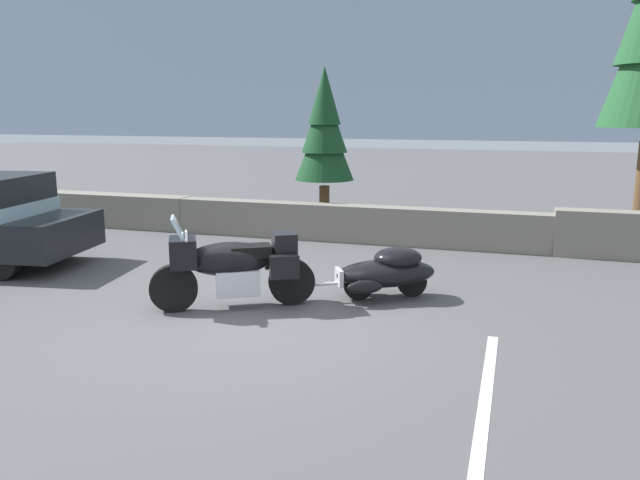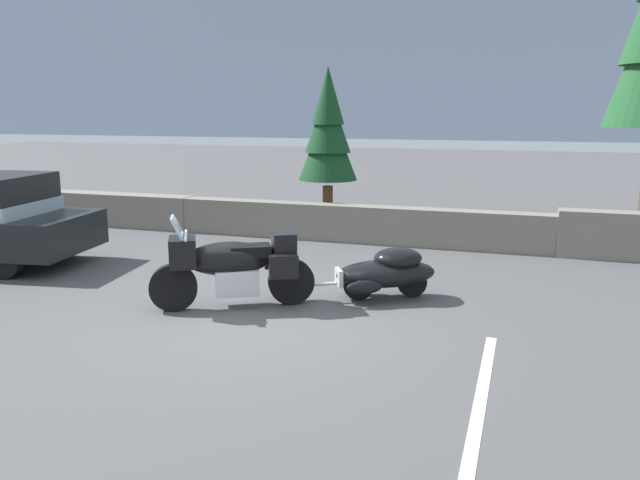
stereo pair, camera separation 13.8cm
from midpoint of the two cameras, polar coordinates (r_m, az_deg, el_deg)
The scene contains 7 objects.
ground_plane at distance 8.50m, azimuth -5.93°, elevation -7.18°, with size 80.00×80.00×0.00m, color #4C4C4F.
stone_guard_wall at distance 13.41m, azimuth 3.08°, elevation 1.60°, with size 24.00×0.59×0.90m.
distant_ridgeline at distance 102.92m, azimuth 16.92°, elevation 13.98°, with size 240.00×80.00×16.00m, color #99A8BF.
touring_motorcycle at distance 8.89m, azimuth -7.49°, elevation -2.21°, with size 2.08×1.41×1.33m.
car_shaped_trailer at distance 9.35m, azimuth 6.45°, elevation -2.84°, with size 2.10×1.40×0.76m.
pine_tree_secondary at distance 14.22m, azimuth 1.00°, elevation 9.92°, with size 1.32×1.32×3.71m.
parking_stripe_marker at distance 6.43m, azimuth 14.91°, elevation -13.83°, with size 0.12×3.60×0.01m, color silver.
Camera 2 is at (3.41, -7.31, 2.72)m, focal length 35.41 mm.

